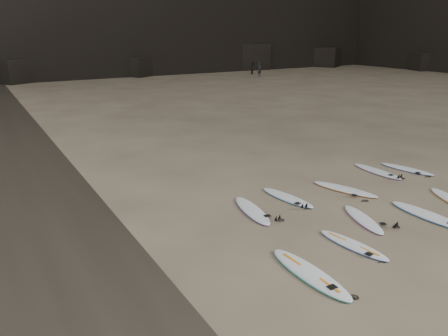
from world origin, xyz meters
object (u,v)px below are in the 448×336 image
at_px(surfboard_0, 310,273).
at_px(surfboard_3, 429,215).
at_px(surfboard_6, 287,197).
at_px(surfboard_7, 345,189).
at_px(surfboard_2, 363,219).
at_px(surfboard_8, 377,171).
at_px(surfboard_9, 407,169).
at_px(person_a, 260,69).
at_px(surfboard_5, 252,210).
at_px(person_b, 253,68).
at_px(surfboard_1, 353,245).

height_order(surfboard_0, surfboard_3, same).
bearing_deg(surfboard_6, surfboard_7, -17.25).
relative_size(surfboard_0, surfboard_2, 1.23).
xyz_separation_m(surfboard_7, surfboard_8, (2.71, 0.87, -0.00)).
distance_m(surfboard_2, surfboard_9, 6.08).
height_order(surfboard_8, person_a, person_a).
distance_m(surfboard_0, surfboard_6, 4.95).
height_order(surfboard_3, surfboard_6, surfboard_3).
bearing_deg(surfboard_3, surfboard_0, -173.17).
height_order(surfboard_6, surfboard_9, surfboard_6).
distance_m(surfboard_6, surfboard_7, 2.37).
distance_m(surfboard_2, surfboard_6, 2.77).
bearing_deg(surfboard_6, person_a, 49.41).
relative_size(surfboard_2, surfboard_9, 0.96).
distance_m(surfboard_6, surfboard_8, 5.06).
xyz_separation_m(surfboard_2, surfboard_5, (-2.60, 2.31, 0.00)).
relative_size(surfboard_6, person_b, 1.49).
bearing_deg(surfboard_7, surfboard_3, -98.05).
relative_size(surfboard_8, person_b, 1.53).
distance_m(surfboard_0, surfboard_7, 6.24).
bearing_deg(person_a, surfboard_5, -151.95).
bearing_deg(person_b, person_a, -146.70).
height_order(surfboard_7, person_b, person_b).
distance_m(surfboard_9, person_b, 40.26).
distance_m(surfboard_1, person_b, 46.81).
bearing_deg(surfboard_6, surfboard_5, -176.80).
distance_m(surfboard_1, surfboard_5, 3.53).
xyz_separation_m(surfboard_1, surfboard_7, (2.96, 3.26, 0.01)).
xyz_separation_m(surfboard_2, surfboard_7, (1.43, 2.21, 0.01)).
bearing_deg(surfboard_1, person_b, 52.67).
distance_m(surfboard_5, surfboard_6, 1.72).
bearing_deg(surfboard_8, surfboard_0, -147.92).
bearing_deg(surfboard_3, surfboard_2, 155.98).
relative_size(surfboard_1, surfboard_8, 0.92).
bearing_deg(surfboard_1, surfboard_2, 27.87).
bearing_deg(surfboard_9, surfboard_0, -166.70).
distance_m(surfboard_3, person_b, 44.95).
distance_m(surfboard_7, surfboard_8, 2.84).
bearing_deg(surfboard_6, surfboard_3, -57.48).
height_order(surfboard_0, surfboard_7, surfboard_0).
bearing_deg(person_a, surfboard_2, -147.28).
bearing_deg(surfboard_6, surfboard_1, -106.86).
distance_m(surfboard_6, person_a, 40.62).
xyz_separation_m(surfboard_8, person_b, (18.14, 36.16, 0.75)).
xyz_separation_m(surfboard_0, person_a, (24.95, 38.13, 0.85)).
height_order(surfboard_2, surfboard_5, surfboard_5).
relative_size(surfboard_5, surfboard_7, 0.97).
xyz_separation_m(surfboard_7, person_b, (20.85, 37.03, 0.75)).
bearing_deg(surfboard_8, surfboard_2, -142.55).
height_order(surfboard_0, person_a, person_a).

